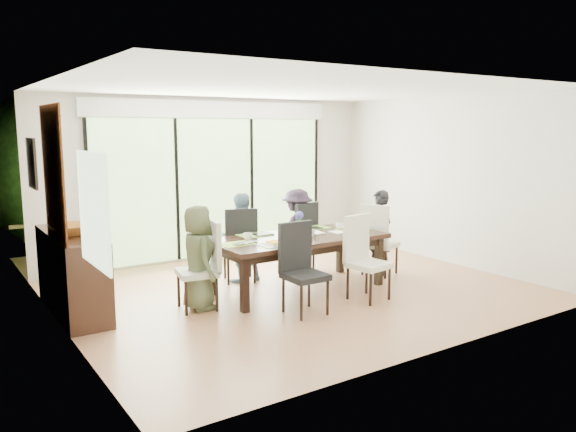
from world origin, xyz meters
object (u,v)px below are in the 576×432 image
chair_far_left (239,244)px  chair_near_right (369,258)px  chair_near_left (305,269)px  person_far_right (297,231)px  cup_c (340,226)px  laptop (247,244)px  chair_right_end (380,239)px  person_left_end (198,258)px  person_right_end (379,233)px  vase (299,231)px  cup_a (248,237)px  cup_b (312,233)px  table_top (298,238)px  sideboard (73,273)px  person_far_left (240,238)px  chair_far_right (296,236)px  bowl (72,229)px  chair_left_end (197,265)px

chair_far_left → chair_near_right: size_ratio=1.00×
chair_near_left → person_far_right: 2.00m
person_far_right → cup_c: bearing=100.0°
laptop → cup_c: (1.65, 0.20, 0.03)m
chair_right_end → person_left_end: bearing=69.3°
chair_far_left → person_right_end: size_ratio=0.85×
chair_right_end → vase: chair_right_end is taller
cup_a → cup_b: 0.89m
laptop → cup_b: (1.00, 0.00, 0.03)m
table_top → vase: vase is taller
person_right_end → chair_near_left: bearing=-63.7°
cup_a → cup_b: (0.85, -0.25, -0.00)m
person_far_right → vase: bearing=48.4°
chair_near_left → cup_c: chair_near_left is taller
chair_near_left → cup_b: chair_near_left is taller
cup_c → sideboard: size_ratio=0.07×
chair_far_left → person_far_left: 0.10m
person_far_right → chair_far_left: bearing=-10.1°
person_far_right → laptop: 1.68m
laptop → vase: bearing=0.5°
table_top → chair_near_right: bearing=-60.1°
chair_far_right → cup_a: bearing=17.1°
person_far_left → sideboard: size_ratio=0.74×
laptop → person_left_end: bearing=162.0°
chair_far_left → bowl: 2.41m
cup_c → chair_far_right: bearing=108.4°
vase → laptop: vase is taller
chair_near_left → cup_a: size_ratio=8.87×
chair_right_end → cup_c: bearing=61.2°
chair_left_end → bowl: bearing=-105.3°
table_top → bowl: (-2.79, 0.60, 0.32)m
laptop → cup_c: bearing=-2.0°
chair_near_left → cup_b: bearing=50.0°
person_left_end → person_far_right: size_ratio=1.00×
person_left_end → person_far_right: same height
cup_b → sideboard: 3.06m
cup_a → person_far_right: bearing=28.5°
chair_far_right → person_left_end: size_ratio=0.85×
cup_b → sideboard: sideboard is taller
chair_left_end → laptop: chair_left_end is taller
person_far_left → chair_near_left: bearing=85.5°
chair_far_right → person_far_left: bearing=-11.0°
chair_near_right → cup_b: chair_near_right is taller
bowl → chair_far_right: bearing=4.3°
person_left_end → chair_near_left: bearing=-126.3°
cup_b → person_left_end: bearing=176.5°
chair_near_right → person_far_left: person_far_left is taller
chair_left_end → cup_b: size_ratio=11.00×
person_far_left → cup_b: 1.12m
chair_right_end → chair_far_left: (-1.95, 0.85, 0.00)m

